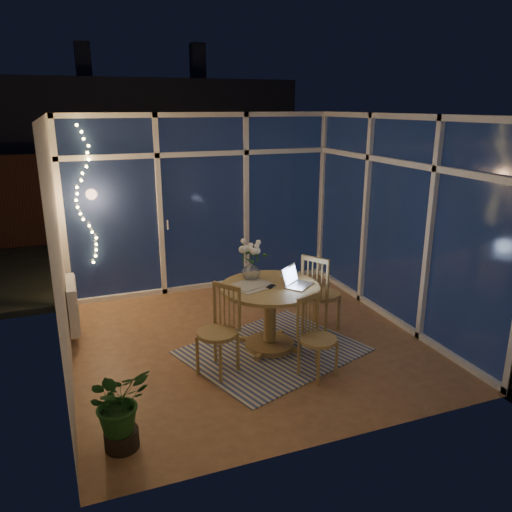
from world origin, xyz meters
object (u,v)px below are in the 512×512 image
object	(u,v)px
dining_table	(270,317)
chair_right	(322,292)
potted_plant	(119,407)
laptop	(299,276)
chair_front	(318,338)
flower_vase	(251,270)
chair_left	(217,331)

from	to	relation	value
dining_table	chair_right	bearing A→B (deg)	14.62
potted_plant	chair_right	bearing A→B (deg)	28.63
chair_right	laptop	world-z (taller)	chair_right
chair_front	potted_plant	bearing A→B (deg)	173.04
dining_table	potted_plant	distance (m)	2.16
dining_table	flower_vase	distance (m)	0.58
laptop	flower_vase	xyz separation A→B (m)	(-0.42, 0.41, -0.01)
laptop	potted_plant	bearing A→B (deg)	168.39
flower_vase	potted_plant	distance (m)	2.30
chair_front	flower_vase	distance (m)	1.19
chair_right	laptop	xyz separation A→B (m)	(-0.47, -0.32, 0.37)
chair_right	flower_vase	bearing A→B (deg)	51.98
chair_front	potted_plant	world-z (taller)	chair_front
dining_table	flower_vase	bearing A→B (deg)	112.60
chair_left	laptop	distance (m)	1.11
chair_front	chair_right	bearing A→B (deg)	41.08
chair_right	potted_plant	xyz separation A→B (m)	(-2.56, -1.40, -0.13)
chair_front	flower_vase	bearing A→B (deg)	88.78
chair_left	chair_front	world-z (taller)	chair_left
flower_vase	laptop	bearing A→B (deg)	-44.56
chair_left	laptop	bearing A→B (deg)	65.65
chair_right	laptop	bearing A→B (deg)	92.47
chair_front	flower_vase	world-z (taller)	flower_vase
potted_plant	flower_vase	bearing A→B (deg)	41.62
chair_left	laptop	size ratio (longest dim) A/B	2.98
dining_table	laptop	world-z (taller)	laptop
chair_right	flower_vase	world-z (taller)	chair_right
chair_right	laptop	distance (m)	0.68
chair_front	dining_table	bearing A→B (deg)	86.99
chair_front	chair_left	bearing A→B (deg)	136.22
dining_table	chair_front	xyz separation A→B (m)	(0.22, -0.76, 0.05)
chair_left	flower_vase	bearing A→B (deg)	100.19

